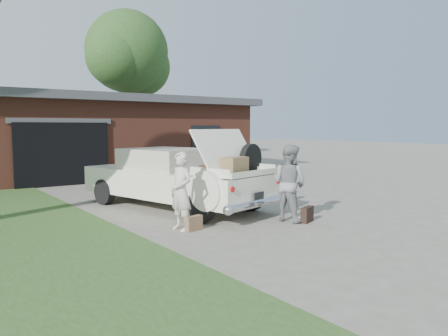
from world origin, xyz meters
TOP-DOWN VIEW (x-y plane):
  - ground at (0.00, 0.00)m, footprint 90.00×90.00m
  - house at (0.98, 11.47)m, footprint 12.80×7.80m
  - tree_right at (5.30, 17.41)m, footprint 5.65×4.92m
  - sedan at (-0.44, 2.05)m, footprint 3.17×5.58m
  - woman_left at (-1.60, -0.12)m, footprint 0.43×0.61m
  - woman_right at (0.74, -0.79)m, footprint 0.75×0.90m
  - suitcase_left at (-1.43, -0.32)m, footprint 0.40×0.19m
  - suitcase_right at (0.97, -1.12)m, footprint 0.45×0.29m

SIDE VIEW (x-z plane):
  - ground at x=0.00m, z-range 0.00..0.00m
  - suitcase_left at x=-1.43m, z-range 0.00..0.30m
  - suitcase_right at x=0.97m, z-range 0.00..0.33m
  - sedan at x=-0.44m, z-range -0.23..1.77m
  - woman_left at x=-1.60m, z-range 0.00..1.57m
  - woman_right at x=0.74m, z-range 0.00..1.67m
  - house at x=0.98m, z-range 0.02..3.32m
  - tree_right at x=5.30m, z-range 1.75..10.74m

